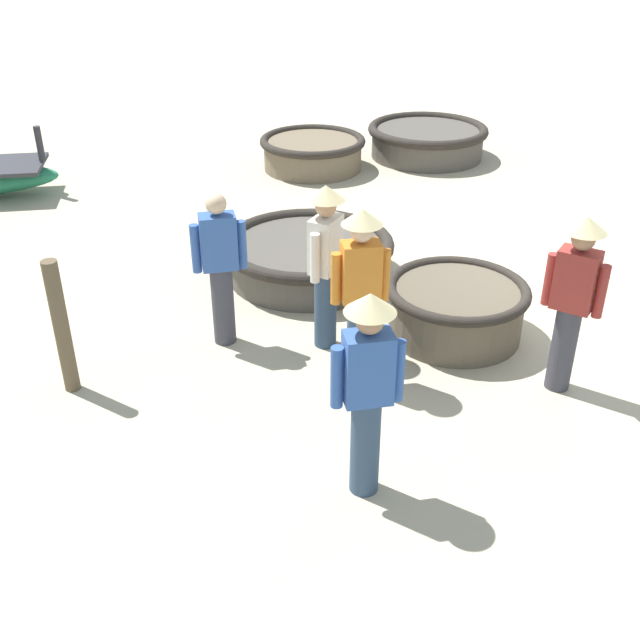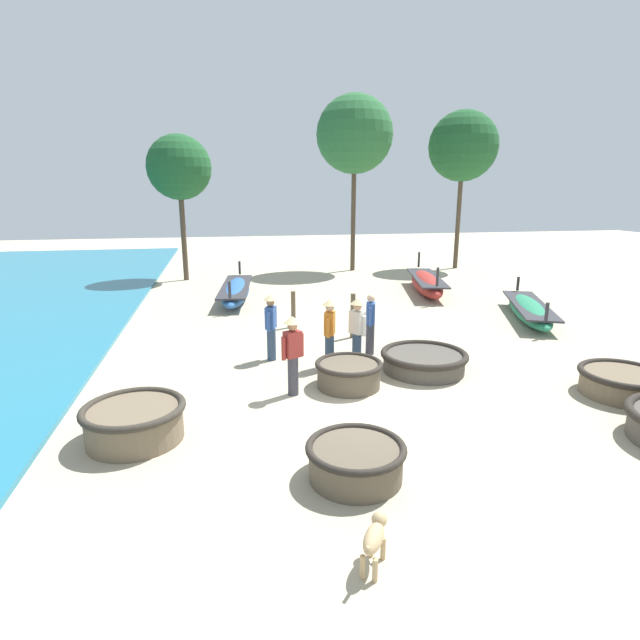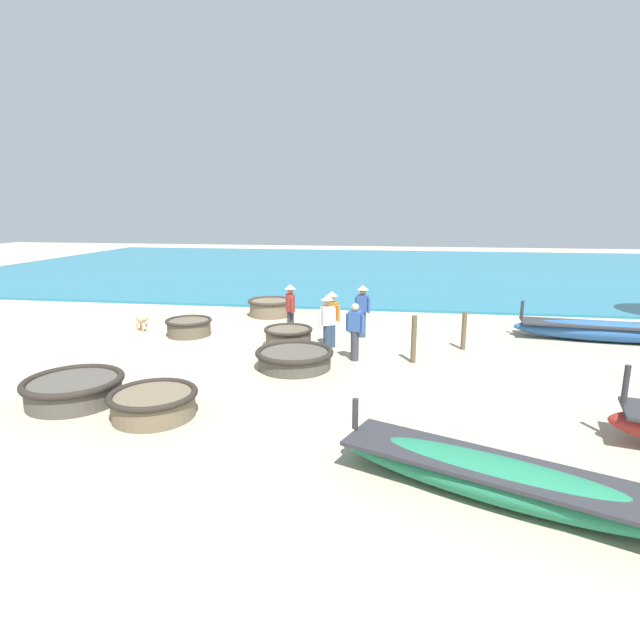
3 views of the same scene
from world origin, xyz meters
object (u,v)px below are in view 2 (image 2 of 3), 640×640
Objects in this scene: tree_leftmost at (463,147)px; tree_left_mid at (179,168)px; coracle_far_left at (424,360)px; coracle_tilted at (356,460)px; mooring_post_mid_beach at (353,316)px; long_boat_ochre_hull at (426,283)px; long_boat_white_hull at (529,310)px; fisherman_hauling at (370,323)px; fisherman_standing_right at (293,350)px; dog at (375,537)px; fisherman_standing_left at (271,323)px; mooring_post_shoreline at (293,309)px; fisherman_crouching at (330,329)px; coracle_upturned at (134,421)px; coracle_front_left at (349,373)px; long_boat_green_hull at (236,291)px; fisherman_with_hat at (357,328)px; coracle_weathered at (623,382)px; tree_center at (355,135)px.

tree_leftmost is 1.24× the size of tree_left_mid.
coracle_far_left is 18.13m from tree_leftmost.
mooring_post_mid_beach is at bearing 75.49° from coracle_tilted.
long_boat_ochre_hull is 1.08× the size of long_boat_white_hull.
tree_leftmost reaches higher than fisherman_hauling.
fisherman_standing_right is at bearing 97.79° from coracle_tilted.
long_boat_white_hull is at bearing -40.72° from tree_left_mid.
fisherman_standing_left is at bearing 93.08° from dog.
fisherman_standing_right is (-3.19, -0.78, 0.69)m from coracle_far_left.
fisherman_hauling is at bearing -0.59° from fisherman_standing_left.
coracle_far_left is at bearing -61.87° from mooring_post_shoreline.
fisherman_standing_left reaches higher than long_boat_white_hull.
fisherman_crouching is at bearing 82.07° from dog.
long_boat_ochre_hull is 12.17m from tree_left_mid.
coracle_upturned is 6.39m from fisherman_hauling.
fisherman_standing_right is 5.05m from dog.
long_boat_ochre_hull is 3.37× the size of fisherman_hauling.
coracle_front_left is at bearing -121.37° from long_boat_ochre_hull.
fisherman_with_hat reaches higher than long_boat_green_hull.
coracle_tilted is 1.02× the size of coracle_front_left.
fisherman_standing_left is 1.48× the size of mooring_post_shoreline.
fisherman_crouching is (-5.55, 2.81, 0.67)m from coracle_weathered.
coracle_weathered is at bearing -31.54° from coracle_far_left.
fisherman_standing_left is at bearing -130.38° from tree_leftmost.
tree_leftmost reaches higher than mooring_post_mid_beach.
coracle_far_left is 1.21× the size of fisherman_standing_right.
tree_center is 8.83m from tree_left_mid.
tree_left_mid is at bearing 101.50° from fisherman_standing_right.
coracle_weathered is at bearing -48.50° from mooring_post_shoreline.
coracle_upturned is at bearing 150.92° from coracle_tilted.
tree_leftmost reaches higher than fisherman_with_hat.
long_boat_ochre_hull is (9.86, 11.01, 0.06)m from coracle_upturned.
tree_center reaches higher than coracle_far_left.
coracle_tilted is at bearing -116.89° from long_boat_ochre_hull.
coracle_tilted is at bearing -97.72° from fisherman_crouching.
long_boat_green_hull is (2.06, 11.20, -0.01)m from coracle_upturned.
tree_leftmost is at bearing 74.82° from coracle_weathered.
coracle_front_left is 0.30× the size of long_boat_white_hull.
long_boat_ochre_hull is at bearing 45.56° from fisherman_standing_left.
tree_center reaches higher than dog.
fisherman_standing_right is at bearing 92.08° from dog.
coracle_far_left is 3.78m from fisherman_standing_left.
coracle_weathered is at bearing -26.86° from fisherman_crouching.
long_boat_green_hull is at bearing 178.62° from long_boat_ochre_hull.
tree_left_mid is at bearing 139.28° from long_boat_white_hull.
coracle_far_left is at bearing -113.20° from long_boat_ochre_hull.
coracle_weathered is at bearing -27.88° from fisherman_standing_left.
tree_center is (-1.43, 6.53, 6.44)m from long_boat_ochre_hull.
coracle_far_left is 1.79× the size of mooring_post_shoreline.
long_boat_ochre_hull is at bearing -27.27° from tree_left_mid.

